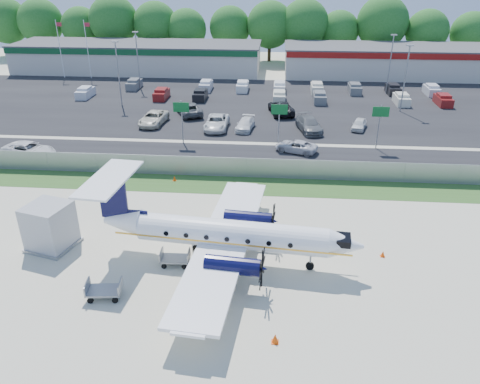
# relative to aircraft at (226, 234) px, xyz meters

# --- Properties ---
(ground) EXTENTS (170.00, 170.00, 0.00)m
(ground) POSITION_rel_aircraft_xyz_m (0.44, 0.36, -2.24)
(ground) COLOR beige
(ground) RESTS_ON ground
(grass_verge) EXTENTS (170.00, 4.00, 0.02)m
(grass_verge) POSITION_rel_aircraft_xyz_m (0.44, 12.36, -2.23)
(grass_verge) COLOR #2D561E
(grass_verge) RESTS_ON ground
(access_road) EXTENTS (170.00, 8.00, 0.02)m
(access_road) POSITION_rel_aircraft_xyz_m (0.44, 19.36, -2.22)
(access_road) COLOR black
(access_road) RESTS_ON ground
(parking_lot) EXTENTS (170.00, 32.00, 0.02)m
(parking_lot) POSITION_rel_aircraft_xyz_m (0.44, 40.36, -2.22)
(parking_lot) COLOR black
(parking_lot) RESTS_ON ground
(perimeter_fence) EXTENTS (120.00, 0.06, 1.99)m
(perimeter_fence) POSITION_rel_aircraft_xyz_m (0.44, 14.36, -1.23)
(perimeter_fence) COLOR gray
(perimeter_fence) RESTS_ON ground
(building_west) EXTENTS (46.40, 12.40, 5.24)m
(building_west) POSITION_rel_aircraft_xyz_m (-23.56, 62.34, 0.39)
(building_west) COLOR beige
(building_west) RESTS_ON ground
(building_east) EXTENTS (44.40, 12.40, 5.24)m
(building_east) POSITION_rel_aircraft_xyz_m (26.44, 62.34, 0.39)
(building_east) COLOR beige
(building_east) RESTS_ON ground
(sign_left) EXTENTS (1.80, 0.26, 5.00)m
(sign_left) POSITION_rel_aircraft_xyz_m (-7.56, 23.27, 1.38)
(sign_left) COLOR gray
(sign_left) RESTS_ON ground
(sign_mid) EXTENTS (1.80, 0.26, 5.00)m
(sign_mid) POSITION_rel_aircraft_xyz_m (3.44, 23.27, 1.38)
(sign_mid) COLOR gray
(sign_mid) RESTS_ON ground
(sign_right) EXTENTS (1.80, 0.26, 5.00)m
(sign_right) POSITION_rel_aircraft_xyz_m (14.44, 23.27, 1.38)
(sign_right) COLOR gray
(sign_right) RESTS_ON ground
(flagpole_west) EXTENTS (1.06, 0.12, 10.00)m
(flagpole_west) POSITION_rel_aircraft_xyz_m (-35.48, 55.36, 3.41)
(flagpole_west) COLOR white
(flagpole_west) RESTS_ON ground
(flagpole_east) EXTENTS (1.06, 0.12, 10.00)m
(flagpole_east) POSITION_rel_aircraft_xyz_m (-30.48, 55.36, 3.41)
(flagpole_east) COLOR white
(flagpole_east) RESTS_ON ground
(light_pole_nw) EXTENTS (0.90, 0.35, 9.09)m
(light_pole_nw) POSITION_rel_aircraft_xyz_m (-19.56, 38.36, 3.00)
(light_pole_nw) COLOR gray
(light_pole_nw) RESTS_ON ground
(light_pole_ne) EXTENTS (0.90, 0.35, 9.09)m
(light_pole_ne) POSITION_rel_aircraft_xyz_m (20.44, 38.36, 3.00)
(light_pole_ne) COLOR gray
(light_pole_ne) RESTS_ON ground
(light_pole_sw) EXTENTS (0.90, 0.35, 9.09)m
(light_pole_sw) POSITION_rel_aircraft_xyz_m (-19.56, 48.36, 3.00)
(light_pole_sw) COLOR gray
(light_pole_sw) RESTS_ON ground
(light_pole_se) EXTENTS (0.90, 0.35, 9.09)m
(light_pole_se) POSITION_rel_aircraft_xyz_m (20.44, 48.36, 3.00)
(light_pole_se) COLOR gray
(light_pole_se) RESTS_ON ground
(tree_line) EXTENTS (112.00, 6.00, 14.00)m
(tree_line) POSITION_rel_aircraft_xyz_m (0.44, 74.36, -2.24)
(tree_line) COLOR #1F601C
(tree_line) RESTS_ON ground
(aircraft) EXTENTS (18.82, 18.53, 5.79)m
(aircraft) POSITION_rel_aircraft_xyz_m (0.00, 0.00, 0.00)
(aircraft) COLOR white
(aircraft) RESTS_ON ground
(pushback_tug) EXTENTS (2.70, 2.21, 1.32)m
(pushback_tug) POSITION_rel_aircraft_xyz_m (-1.49, 2.01, -1.60)
(pushback_tug) COLOR white
(pushback_tug) RESTS_ON ground
(baggage_cart_near) EXTENTS (2.04, 1.28, 1.05)m
(baggage_cart_near) POSITION_rel_aircraft_xyz_m (-3.49, -0.69, -1.75)
(baggage_cart_near) COLOR gray
(baggage_cart_near) RESTS_ON ground
(baggage_cart_far) EXTENTS (2.29, 1.52, 1.14)m
(baggage_cart_far) POSITION_rel_aircraft_xyz_m (-7.18, -4.54, -1.71)
(baggage_cart_far) COLOR gray
(baggage_cart_far) RESTS_ON ground
(service_container) EXTENTS (3.76, 3.76, 3.40)m
(service_container) POSITION_rel_aircraft_xyz_m (-12.97, 0.85, -0.65)
(service_container) COLOR #AAACB1
(service_container) RESTS_ON ground
(cone_nose) EXTENTS (0.33, 0.33, 0.46)m
(cone_nose) POSITION_rel_aircraft_xyz_m (11.08, 1.45, -2.02)
(cone_nose) COLOR #F04907
(cone_nose) RESTS_ON ground
(cone_port_wing) EXTENTS (0.42, 0.42, 0.59)m
(cone_port_wing) POSITION_rel_aircraft_xyz_m (3.52, -7.60, -1.96)
(cone_port_wing) COLOR #F04907
(cone_port_wing) RESTS_ON ground
(cone_starboard_wing) EXTENTS (0.35, 0.35, 0.49)m
(cone_starboard_wing) POSITION_rel_aircraft_xyz_m (-6.41, 12.95, -2.00)
(cone_starboard_wing) COLOR #F04907
(cone_starboard_wing) RESTS_ON ground
(road_car_west) EXTENTS (6.31, 4.04, 1.62)m
(road_car_west) POSITION_rel_aircraft_xyz_m (-23.20, 17.72, -2.24)
(road_car_west) COLOR silver
(road_car_west) RESTS_ON ground
(road_car_mid) EXTENTS (5.11, 3.69, 1.29)m
(road_car_mid) POSITION_rel_aircraft_xyz_m (5.41, 21.59, -2.24)
(road_car_mid) COLOR silver
(road_car_mid) RESTS_ON ground
(parked_car_a) EXTENTS (3.21, 6.05, 1.62)m
(parked_car_a) POSITION_rel_aircraft_xyz_m (-12.67, 29.94, -2.24)
(parked_car_a) COLOR beige
(parked_car_a) RESTS_ON ground
(parked_car_b) EXTENTS (2.80, 5.97, 1.65)m
(parked_car_b) POSITION_rel_aircraft_xyz_m (-4.32, 28.83, -2.24)
(parked_car_b) COLOR silver
(parked_car_b) RESTS_ON ground
(parked_car_c) EXTENTS (2.51, 4.88, 1.35)m
(parked_car_c) POSITION_rel_aircraft_xyz_m (-0.73, 28.78, -2.24)
(parked_car_c) COLOR silver
(parked_car_c) RESTS_ON ground
(parked_car_d) EXTENTS (3.64, 6.21, 1.69)m
(parked_car_d) POSITION_rel_aircraft_xyz_m (7.20, 28.82, -2.24)
(parked_car_d) COLOR #595B5E
(parked_car_d) RESTS_ON ground
(parked_car_e) EXTENTS (2.57, 4.06, 1.29)m
(parked_car_e) POSITION_rel_aircraft_xyz_m (13.52, 30.07, -2.24)
(parked_car_e) COLOR silver
(parked_car_e) RESTS_ON ground
(parked_car_f) EXTENTS (4.94, 6.66, 1.68)m
(parked_car_f) POSITION_rel_aircraft_xyz_m (-8.86, 34.48, -2.24)
(parked_car_f) COLOR #595B5E
(parked_car_f) RESTS_ON ground
(parked_car_g) EXTENTS (4.05, 6.61, 1.71)m
(parked_car_g) POSITION_rel_aircraft_xyz_m (3.72, 36.00, -2.24)
(parked_car_g) COLOR black
(parked_car_g) RESTS_ON ground
(far_parking_rows) EXTENTS (56.00, 10.00, 1.60)m
(far_parking_rows) POSITION_rel_aircraft_xyz_m (0.44, 45.36, -2.24)
(far_parking_rows) COLOR gray
(far_parking_rows) RESTS_ON ground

